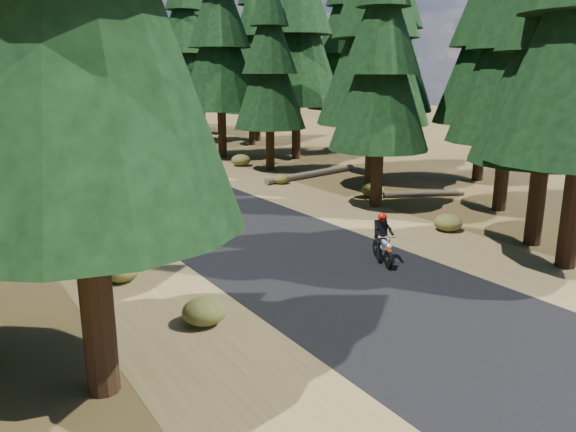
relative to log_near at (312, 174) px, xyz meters
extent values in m
plane|color=#413017|center=(-7.62, -11.08, -0.16)|extent=(120.00, 120.00, 0.00)
cube|color=black|center=(-7.62, -6.08, -0.15)|extent=(6.00, 100.00, 0.01)
cube|color=brown|center=(-12.22, -6.08, -0.16)|extent=(3.20, 100.00, 0.01)
cube|color=brown|center=(-3.02, -6.08, -0.16)|extent=(3.20, 100.00, 0.01)
cylinder|color=black|center=(-14.24, -14.17, 2.69)|extent=(0.53, 0.53, 5.71)
cylinder|color=black|center=(-0.86, -13.02, 2.39)|extent=(0.50, 0.50, 5.11)
cone|color=black|center=(-0.86, -13.02, 5.59)|extent=(4.34, 4.34, 6.38)
cylinder|color=black|center=(2.05, -9.61, 2.49)|extent=(0.51, 0.51, 5.29)
cone|color=black|center=(2.05, -9.61, 5.80)|extent=(4.50, 4.50, 6.62)
cylinder|color=black|center=(-1.57, -6.60, 2.10)|extent=(0.48, 0.48, 4.52)
cone|color=black|center=(-1.57, -6.60, 4.92)|extent=(3.84, 3.84, 5.65)
cone|color=black|center=(-1.57, -6.60, 6.96)|extent=(2.94, 2.94, 4.07)
cylinder|color=black|center=(0.66, -3.69, 2.76)|extent=(0.53, 0.53, 5.84)
cone|color=black|center=(0.66, -3.69, 6.41)|extent=(4.96, 4.96, 7.30)
cylinder|color=black|center=(3.59, -0.74, 3.06)|extent=(0.56, 0.56, 6.43)
cone|color=black|center=(3.59, -0.74, 7.08)|extent=(5.47, 5.47, 8.04)
cylinder|color=black|center=(-0.64, 2.99, 2.09)|extent=(0.48, 0.48, 4.51)
cone|color=black|center=(-0.64, 2.99, 4.91)|extent=(3.83, 3.83, 5.64)
cone|color=black|center=(-0.64, 2.99, 6.94)|extent=(2.93, 2.93, 4.06)
cylinder|color=black|center=(2.86, 5.73, 3.08)|extent=(0.56, 0.56, 6.47)
cone|color=black|center=(2.86, 5.73, 7.12)|extent=(5.50, 5.50, 8.09)
cylinder|color=black|center=(-0.69, 8.65, 2.75)|extent=(0.53, 0.53, 5.83)
cone|color=black|center=(-0.69, 8.65, 6.40)|extent=(4.95, 4.95, 7.29)
cone|color=black|center=(-0.69, 8.65, 9.02)|extent=(3.79, 3.79, 5.25)
cylinder|color=black|center=(3.90, 13.07, 2.15)|extent=(0.48, 0.48, 4.61)
cone|color=black|center=(3.90, 13.07, 5.03)|extent=(3.92, 3.92, 5.77)
cone|color=black|center=(3.90, 13.07, 7.11)|extent=(3.00, 3.00, 4.15)
cone|color=black|center=(3.90, 13.07, 9.18)|extent=(2.08, 2.08, 3.46)
cylinder|color=black|center=(0.72, 17.33, 2.72)|extent=(0.53, 0.53, 5.76)
cone|color=black|center=(0.72, 17.33, 6.32)|extent=(4.90, 4.90, 7.21)
cone|color=black|center=(0.72, 17.33, 8.92)|extent=(3.75, 3.75, 5.19)
cylinder|color=black|center=(5.40, 21.01, 2.67)|extent=(0.53, 0.53, 5.66)
cone|color=black|center=(5.40, 21.01, 6.21)|extent=(4.81, 4.81, 7.07)
cone|color=black|center=(5.40, 21.01, 8.75)|extent=(3.68, 3.68, 5.09)
cylinder|color=black|center=(6.38, -5.08, 2.64)|extent=(0.52, 0.52, 5.60)
cone|color=black|center=(6.38, -5.08, 6.14)|extent=(4.76, 4.76, 7.00)
cylinder|color=black|center=(5.38, 14.92, 2.84)|extent=(0.54, 0.54, 6.00)
cone|color=black|center=(5.38, 14.92, 6.59)|extent=(5.10, 5.10, 7.50)
cone|color=black|center=(5.38, 14.92, 9.29)|extent=(3.90, 3.90, 5.40)
cylinder|color=black|center=(7.38, 6.92, 2.64)|extent=(0.52, 0.52, 5.60)
cone|color=black|center=(7.38, 6.92, 6.14)|extent=(4.76, 4.76, 7.00)
cone|color=black|center=(7.38, 6.92, 8.66)|extent=(3.64, 3.64, 5.04)
cylinder|color=black|center=(-0.62, 25.92, 2.84)|extent=(0.54, 0.54, 6.00)
cone|color=black|center=(-0.62, 25.92, 6.59)|extent=(5.10, 5.10, 7.50)
cone|color=black|center=(-0.62, 25.92, 9.29)|extent=(3.90, 3.90, 5.40)
cylinder|color=black|center=(2.38, 28.92, 3.04)|extent=(0.56, 0.56, 6.40)
cone|color=black|center=(2.38, 28.92, 7.04)|extent=(5.44, 5.44, 8.00)
cone|color=black|center=(2.38, 28.92, 9.92)|extent=(4.16, 4.16, 5.76)
cylinder|color=black|center=(-3.62, 31.92, 3.04)|extent=(0.56, 0.56, 6.40)
cone|color=black|center=(-3.62, 31.92, 7.04)|extent=(5.44, 5.44, 8.00)
cone|color=black|center=(-3.62, 31.92, 9.92)|extent=(4.16, 4.16, 5.76)
cylinder|color=black|center=(-7.62, 34.92, 3.24)|extent=(0.57, 0.57, 6.80)
cone|color=black|center=(-7.62, 34.92, 7.49)|extent=(5.78, 5.78, 8.50)
cone|color=black|center=(-7.62, 34.92, 10.55)|extent=(4.42, 4.42, 6.12)
cylinder|color=black|center=(5.38, 24.92, 2.84)|extent=(0.54, 0.54, 6.00)
cone|color=black|center=(5.38, 24.92, 6.59)|extent=(5.10, 5.10, 7.50)
cone|color=black|center=(5.38, 24.92, 9.29)|extent=(3.90, 3.90, 5.40)
cylinder|color=#4C4233|center=(0.00, 0.00, 0.00)|extent=(6.09, 1.46, 0.32)
cylinder|color=#4C4233|center=(1.42, -6.32, -0.04)|extent=(3.34, 1.71, 0.24)
ellipsoid|color=#474C1E|center=(-12.47, 0.70, 0.08)|extent=(0.78, 0.78, 0.47)
ellipsoid|color=#474C1E|center=(-2.26, -0.63, 0.07)|extent=(0.76, 0.76, 0.46)
ellipsoid|color=#474C1E|center=(-12.47, -9.30, 0.09)|extent=(0.83, 0.83, 0.50)
ellipsoid|color=#474C1E|center=(-1.47, 10.54, 0.06)|extent=(0.72, 0.72, 0.43)
ellipsoid|color=#474C1E|center=(-11.75, -12.72, 0.12)|extent=(0.93, 0.93, 0.56)
ellipsoid|color=#474C1E|center=(-1.34, 5.05, 0.17)|extent=(1.09, 1.09, 0.65)
ellipsoid|color=#474C1E|center=(-1.88, -10.56, 0.12)|extent=(0.94, 0.94, 0.56)
ellipsoid|color=#474C1E|center=(-0.50, -5.20, 0.13)|extent=(0.96, 0.96, 0.58)
ellipsoid|color=#474C1E|center=(-13.78, -2.73, 0.11)|extent=(0.89, 0.89, 0.54)
cube|color=black|center=(-5.94, -11.82, 0.79)|extent=(0.36, 0.30, 0.45)
sphere|color=#B71407|center=(-5.94, -11.82, 1.12)|extent=(0.33, 0.33, 0.25)
cube|color=black|center=(-8.54, -4.86, 0.85)|extent=(0.36, 0.24, 0.48)
sphere|color=black|center=(-8.54, -4.86, 1.20)|extent=(0.30, 0.30, 0.27)
camera|label=1|loc=(-16.20, -22.86, 5.01)|focal=35.00mm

